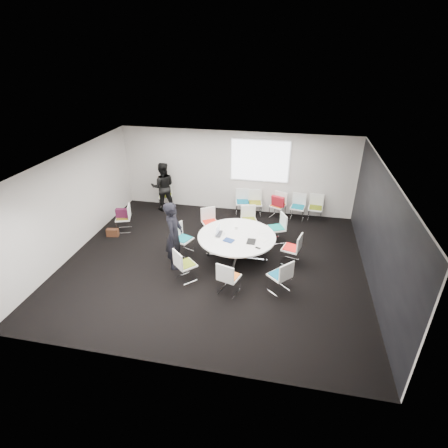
% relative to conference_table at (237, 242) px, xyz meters
% --- Properties ---
extents(room_shell, '(8.08, 7.08, 2.88)m').
position_rel_conference_table_xyz_m(room_shell, '(-0.47, -0.31, 0.87)').
color(room_shell, black).
rests_on(room_shell, ground).
extents(conference_table, '(2.10, 2.10, 0.73)m').
position_rel_conference_table_xyz_m(conference_table, '(0.00, 0.00, 0.00)').
color(conference_table, silver).
rests_on(conference_table, ground).
extents(projection_screen, '(1.90, 0.03, 1.35)m').
position_rel_conference_table_xyz_m(projection_screen, '(0.23, 3.15, 1.32)').
color(projection_screen, white).
rests_on(projection_screen, room_shell).
extents(chair_ring_a, '(0.55, 0.56, 0.88)m').
position_rel_conference_table_xyz_m(chair_ring_a, '(1.48, 0.10, -0.25)').
color(chair_ring_a, silver).
rests_on(chair_ring_a, ground).
extents(chair_ring_b, '(0.60, 0.61, 0.88)m').
position_rel_conference_table_xyz_m(chair_ring_b, '(1.02, 1.19, -0.25)').
color(chair_ring_b, silver).
rests_on(chair_ring_b, ground).
extents(chair_ring_c, '(0.58, 0.57, 0.88)m').
position_rel_conference_table_xyz_m(chair_ring_c, '(0.14, 1.52, -0.25)').
color(chair_ring_c, silver).
rests_on(chair_ring_c, ground).
extents(chair_ring_d, '(0.63, 0.63, 0.88)m').
position_rel_conference_table_xyz_m(chair_ring_d, '(-1.01, 1.14, -0.25)').
color(chair_ring_d, silver).
rests_on(chair_ring_d, ground).
extents(chair_ring_e, '(0.59, 0.59, 0.88)m').
position_rel_conference_table_xyz_m(chair_ring_e, '(-1.53, 0.01, -0.25)').
color(chair_ring_e, silver).
rests_on(chair_ring_e, ground).
extents(chair_ring_f, '(0.64, 0.64, 0.88)m').
position_rel_conference_table_xyz_m(chair_ring_f, '(-1.09, -1.20, -0.25)').
color(chair_ring_f, silver).
rests_on(chair_ring_f, ground).
extents(chair_ring_g, '(0.57, 0.56, 0.88)m').
position_rel_conference_table_xyz_m(chair_ring_g, '(0.07, -1.49, -0.25)').
color(chair_ring_g, silver).
rests_on(chair_ring_g, ground).
extents(chair_ring_h, '(0.64, 0.64, 0.88)m').
position_rel_conference_table_xyz_m(chair_ring_h, '(1.24, -1.19, -0.25)').
color(chair_ring_h, silver).
rests_on(chair_ring_h, ground).
extents(chair_back_a, '(0.55, 0.54, 0.88)m').
position_rel_conference_table_xyz_m(chair_back_a, '(-0.27, 2.86, -0.25)').
color(chair_back_a, silver).
rests_on(chair_back_a, ground).
extents(chair_back_b, '(0.53, 0.52, 0.88)m').
position_rel_conference_table_xyz_m(chair_back_b, '(0.16, 2.86, -0.25)').
color(chair_back_b, silver).
rests_on(chair_back_b, ground).
extents(chair_back_c, '(0.60, 0.60, 0.88)m').
position_rel_conference_table_xyz_m(chair_back_c, '(0.95, 2.82, -0.25)').
color(chair_back_c, silver).
rests_on(chair_back_c, ground).
extents(chair_back_d, '(0.52, 0.51, 0.88)m').
position_rel_conference_table_xyz_m(chair_back_d, '(1.60, 2.81, -0.25)').
color(chair_back_d, silver).
rests_on(chair_back_d, ground).
extents(chair_back_e, '(0.50, 0.49, 0.88)m').
position_rel_conference_table_xyz_m(chair_back_e, '(2.19, 2.86, -0.25)').
color(chair_back_e, silver).
rests_on(chair_back_e, ground).
extents(chair_spare_left, '(0.57, 0.58, 0.88)m').
position_rel_conference_table_xyz_m(chair_spare_left, '(-3.75, 0.91, -0.25)').
color(chair_spare_left, silver).
rests_on(chair_spare_left, ground).
extents(chair_person_back, '(0.55, 0.54, 0.88)m').
position_rel_conference_table_xyz_m(chair_person_back, '(-3.07, 2.86, -0.25)').
color(chair_person_back, silver).
rests_on(chair_person_back, ground).
extents(person_main, '(0.50, 0.71, 1.85)m').
position_rel_conference_table_xyz_m(person_main, '(-1.54, -0.64, 0.40)').
color(person_main, black).
rests_on(person_main, ground).
extents(person_back, '(1.01, 0.90, 1.73)m').
position_rel_conference_table_xyz_m(person_back, '(-3.07, 2.69, 0.34)').
color(person_back, black).
rests_on(person_back, ground).
extents(laptop, '(0.24, 0.37, 0.03)m').
position_rel_conference_table_xyz_m(laptop, '(-0.43, -0.02, 0.22)').
color(laptop, '#333338').
rests_on(laptop, conference_table).
extents(laptop_lid, '(0.04, 0.30, 0.22)m').
position_rel_conference_table_xyz_m(laptop_lid, '(-0.52, 0.04, 0.33)').
color(laptop_lid, silver).
rests_on(laptop_lid, conference_table).
extents(notebook_black, '(0.23, 0.31, 0.02)m').
position_rel_conference_table_xyz_m(notebook_black, '(0.42, -0.24, 0.21)').
color(notebook_black, black).
rests_on(notebook_black, conference_table).
extents(tablet_folio, '(0.31, 0.28, 0.03)m').
position_rel_conference_table_xyz_m(tablet_folio, '(-0.16, -0.30, 0.22)').
color(tablet_folio, navy).
rests_on(tablet_folio, conference_table).
extents(papers_right, '(0.36, 0.32, 0.00)m').
position_rel_conference_table_xyz_m(papers_right, '(0.62, 0.34, 0.21)').
color(papers_right, white).
rests_on(papers_right, conference_table).
extents(papers_front, '(0.36, 0.32, 0.00)m').
position_rel_conference_table_xyz_m(papers_front, '(0.68, -0.06, 0.21)').
color(papers_front, white).
rests_on(papers_front, conference_table).
extents(cup, '(0.08, 0.08, 0.09)m').
position_rel_conference_table_xyz_m(cup, '(-0.08, 0.37, 0.25)').
color(cup, white).
rests_on(cup, conference_table).
extents(phone, '(0.16, 0.12, 0.01)m').
position_rel_conference_table_xyz_m(phone, '(0.63, -0.52, 0.21)').
color(phone, black).
rests_on(phone, conference_table).
extents(maroon_bag, '(0.42, 0.21, 0.28)m').
position_rel_conference_table_xyz_m(maroon_bag, '(-3.77, 0.91, 0.09)').
color(maroon_bag, '#47132D').
rests_on(maroon_bag, chair_spare_left).
extents(brown_bag, '(0.38, 0.21, 0.24)m').
position_rel_conference_table_xyz_m(brown_bag, '(-3.97, 0.50, -0.41)').
color(brown_bag, '#432415').
rests_on(brown_bag, ground).
extents(red_jacket, '(0.47, 0.32, 0.36)m').
position_rel_conference_table_xyz_m(red_jacket, '(0.94, 2.59, 0.17)').
color(red_jacket, maroon).
rests_on(red_jacket, chair_back_c).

